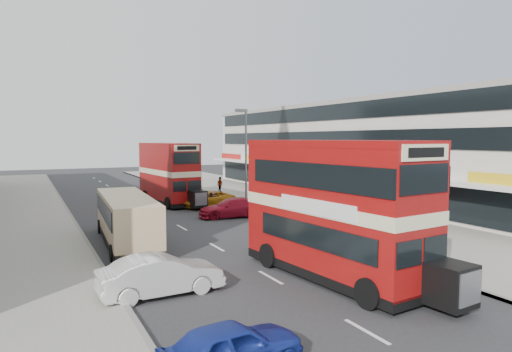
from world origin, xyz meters
TOP-DOWN VIEW (x-y plane):
  - ground at (0.00, 0.00)m, footprint 160.00×160.00m
  - road_surface at (0.00, 20.00)m, footprint 12.00×90.00m
  - pavement_right at (12.00, 20.00)m, footprint 12.00×90.00m
  - kerb_left at (-6.10, 20.00)m, footprint 0.20×90.00m
  - kerb_right at (6.10, 20.00)m, footprint 0.20×90.00m
  - commercial_row at (19.95, 22.00)m, footprint 9.90×46.20m
  - street_lamp at (6.52, 18.00)m, footprint 1.00×0.20m
  - bus_main at (2.27, 0.70)m, footprint 3.74×10.18m
  - bus_second at (2.37, 25.05)m, footprint 3.42×9.58m
  - coach at (-4.12, 10.97)m, footprint 2.97×9.51m
  - car_left_near at (-4.57, -4.30)m, footprint 3.95×2.01m
  - car_left_front at (-4.64, 2.00)m, footprint 4.65×1.77m
  - car_right_a at (4.50, 16.14)m, footprint 5.10×2.60m
  - car_right_b at (4.68, 21.76)m, footprint 5.07×2.79m
  - car_right_c at (5.09, 30.30)m, footprint 4.34×2.01m
  - pedestrian_near at (8.24, 15.70)m, footprint 0.86×0.77m
  - pedestrian_far at (9.16, 29.61)m, footprint 1.04×0.89m
  - cyclist at (3.98, 21.30)m, footprint 0.81×1.84m

SIDE VIEW (x-z plane):
  - ground at x=0.00m, z-range 0.00..0.00m
  - road_surface at x=0.00m, z-range 0.00..0.01m
  - pavement_right at x=12.00m, z-range 0.00..0.15m
  - kerb_left at x=-6.10m, z-range -0.01..0.15m
  - kerb_right at x=6.10m, z-range -0.01..0.15m
  - cyclist at x=3.98m, z-range -0.33..1.60m
  - car_left_near at x=-4.57m, z-range 0.00..1.29m
  - car_right_b at x=4.68m, z-range 0.00..1.34m
  - car_right_a at x=4.50m, z-range 0.00..1.42m
  - car_right_c at x=5.09m, z-range 0.00..1.44m
  - car_left_front at x=-4.64m, z-range 0.00..1.51m
  - pedestrian_far at x=9.16m, z-range 0.15..1.82m
  - pedestrian_near at x=8.24m, z-range 0.15..2.10m
  - coach at x=-4.12m, z-range 0.22..2.71m
  - bus_second at x=2.37m, z-range 0.14..5.38m
  - bus_main at x=2.27m, z-range 0.15..5.71m
  - commercial_row at x=19.95m, z-range 0.05..9.35m
  - street_lamp at x=6.52m, z-range 0.72..8.85m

